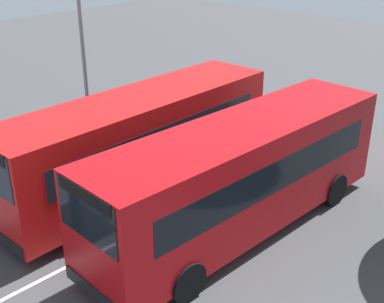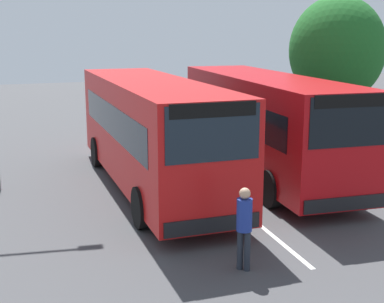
{
  "view_description": "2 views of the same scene",
  "coord_description": "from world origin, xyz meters",
  "px_view_note": "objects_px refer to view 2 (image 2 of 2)",
  "views": [
    {
      "loc": [
        10.88,
        9.63,
        8.47
      ],
      "look_at": [
        -0.77,
        -0.69,
        1.37
      ],
      "focal_mm": 47.55,
      "sensor_mm": 36.0,
      "label": 1
    },
    {
      "loc": [
        16.2,
        -6.29,
        4.85
      ],
      "look_at": [
        1.45,
        -0.92,
        1.3
      ],
      "focal_mm": 50.61,
      "sensor_mm": 36.0,
      "label": 2
    }
  ],
  "objects_px": {
    "bus_center_left": "(264,121)",
    "pedestrian": "(244,222)",
    "depot_tree": "(336,50)",
    "bus_far_left": "(152,130)"
  },
  "relations": [
    {
      "from": "pedestrian",
      "to": "depot_tree",
      "type": "height_order",
      "value": "depot_tree"
    },
    {
      "from": "pedestrian",
      "to": "depot_tree",
      "type": "relative_size",
      "value": 0.28
    },
    {
      "from": "bus_center_left",
      "to": "depot_tree",
      "type": "bearing_deg",
      "value": 131.06
    },
    {
      "from": "bus_far_left",
      "to": "bus_center_left",
      "type": "relative_size",
      "value": 0.99
    },
    {
      "from": "bus_far_left",
      "to": "bus_center_left",
      "type": "xyz_separation_m",
      "value": [
        -0.25,
        3.98,
        0.0
      ]
    },
    {
      "from": "bus_far_left",
      "to": "depot_tree",
      "type": "height_order",
      "value": "depot_tree"
    },
    {
      "from": "bus_center_left",
      "to": "pedestrian",
      "type": "xyz_separation_m",
      "value": [
        6.58,
        -3.85,
        -0.81
      ]
    },
    {
      "from": "bus_far_left",
      "to": "pedestrian",
      "type": "bearing_deg",
      "value": 2.06
    },
    {
      "from": "pedestrian",
      "to": "depot_tree",
      "type": "distance_m",
      "value": 14.6
    },
    {
      "from": "pedestrian",
      "to": "bus_center_left",
      "type": "bearing_deg",
      "value": 18.68
    }
  ]
}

